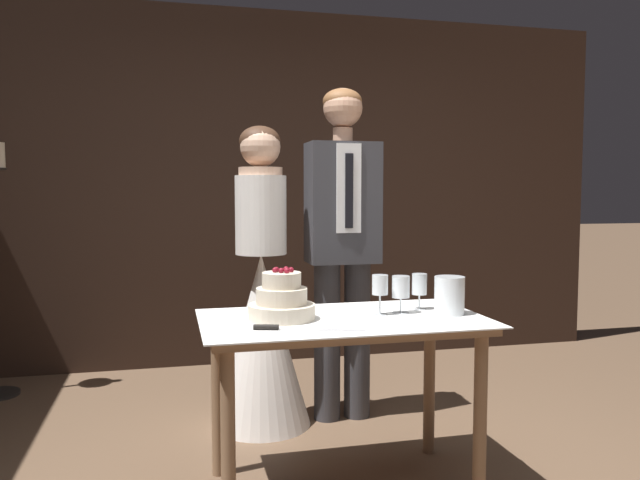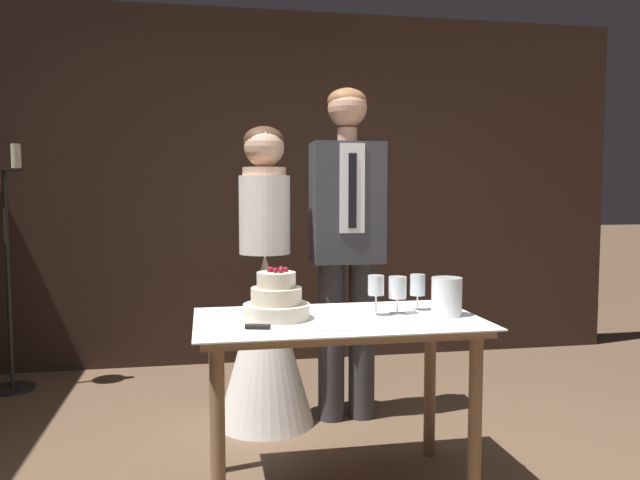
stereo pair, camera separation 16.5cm
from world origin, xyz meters
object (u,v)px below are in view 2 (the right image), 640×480
object	(u,v)px
wine_glass_middle	(418,286)
wine_glass_near	(376,287)
cake_knife	(279,328)
wine_glass_far	(398,288)
groom	(347,235)
hurricane_candle	(447,297)
candle_stand	(9,279)
bride	(265,315)
cake_table	(338,342)
tiered_cake	(276,301)

from	to	relation	value
wine_glass_middle	wine_glass_near	bearing A→B (deg)	-159.49
cake_knife	wine_glass_far	distance (m)	0.60
wine_glass_far	groom	xyz separation A→B (m)	(-0.05, 0.79, 0.19)
cake_knife	hurricane_candle	bearing A→B (deg)	26.88
wine_glass_near	wine_glass_middle	size ratio (longest dim) A/B	1.07
candle_stand	cake_knife	bearing A→B (deg)	-51.13
wine_glass_middle	bride	bearing A→B (deg)	130.66
wine_glass_middle	bride	xyz separation A→B (m)	(-0.63, 0.73, -0.25)
cake_table	tiered_cake	xyz separation A→B (m)	(-0.26, 0.03, 0.18)
wine_glass_near	wine_glass_far	bearing A→B (deg)	8.64
candle_stand	wine_glass_near	bearing A→B (deg)	-40.58
bride	candle_stand	size ratio (longest dim) A/B	1.03
wine_glass_middle	hurricane_candle	world-z (taller)	hurricane_candle
wine_glass_near	groom	distance (m)	0.83
cake_knife	candle_stand	world-z (taller)	candle_stand
groom	tiered_cake	bearing A→B (deg)	-121.64
wine_glass_far	cake_table	bearing A→B (deg)	-172.68
wine_glass_middle	bride	distance (m)	0.99
groom	wine_glass_far	bearing A→B (deg)	-86.69
tiered_cake	groom	xyz separation A→B (m)	(0.49, 0.80, 0.22)
wine_glass_far	bride	bearing A→B (deg)	122.63
cake_knife	candle_stand	size ratio (longest dim) A/B	0.27
wine_glass_near	candle_stand	xyz separation A→B (m)	(-1.98, 1.70, -0.15)
wine_glass_near	bride	bearing A→B (deg)	116.61
hurricane_candle	bride	world-z (taller)	bride
hurricane_candle	wine_glass_near	bearing A→B (deg)	169.65
tiered_cake	groom	world-z (taller)	groom
tiered_cake	wine_glass_far	xyz separation A→B (m)	(0.54, 0.00, 0.04)
tiered_cake	cake_knife	world-z (taller)	tiered_cake
wine_glass_near	wine_glass_far	xyz separation A→B (m)	(0.10, 0.02, -0.01)
cake_knife	wine_glass_far	size ratio (longest dim) A/B	2.56
groom	cake_knife	bearing A→B (deg)	-116.62
tiered_cake	groom	distance (m)	0.96
cake_table	groom	distance (m)	0.95
groom	cake_table	bearing A→B (deg)	-105.59
wine_glass_far	bride	distance (m)	0.98
bride	candle_stand	world-z (taller)	bride
cake_table	tiered_cake	bearing A→B (deg)	173.18
wine_glass_near	tiered_cake	bearing A→B (deg)	178.53
hurricane_candle	candle_stand	bearing A→B (deg)	142.52
tiered_cake	groom	bearing A→B (deg)	58.36
bride	candle_stand	distance (m)	1.81
wine_glass_middle	wine_glass_far	bearing A→B (deg)	-150.30
cake_table	bride	bearing A→B (deg)	105.58
hurricane_candle	wine_glass_far	bearing A→B (deg)	160.52
tiered_cake	wine_glass_far	world-z (taller)	tiered_cake
cake_knife	hurricane_candle	xyz separation A→B (m)	(0.75, 0.15, 0.07)
cake_knife	wine_glass_far	world-z (taller)	wine_glass_far
hurricane_candle	groom	bearing A→B (deg)	105.93
cake_knife	groom	distance (m)	1.17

